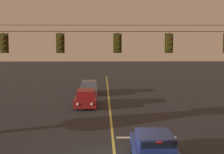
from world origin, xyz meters
The scene contains 10 objects.
lane_centre_stripe centered at (0.00, 10.34, 0.00)m, with size 0.14×60.00×0.01m, color #D1C64C.
stop_bar_paint centered at (1.90, 3.74, 0.00)m, with size 3.40×0.36×0.01m, color silver.
signal_span_assembly centered at (0.00, 4.34, 3.84)m, with size 19.80×0.32×7.37m.
traffic_light_leftmost centered at (-6.13, 4.32, 5.32)m, with size 0.48×0.41×1.22m.
traffic_light_left_inner centered at (-2.97, 4.32, 5.32)m, with size 0.48×0.41×1.22m.
traffic_light_centre centered at (0.29, 4.32, 5.32)m, with size 0.48×0.41×1.22m.
traffic_light_right_inner centered at (3.25, 4.32, 5.32)m, with size 0.48×0.41×1.22m.
car_waiting_near_lane centered at (1.70, -0.45, 0.65)m, with size 1.80×4.33×1.39m.
car_oncoming_lead centered at (-1.99, 13.48, 0.65)m, with size 1.80×4.42×1.39m.
car_oncoming_trailing centered at (-2.05, 20.61, 0.65)m, with size 1.80×4.42×1.39m.
Camera 1 is at (-0.52, -14.67, 5.23)m, focal length 53.56 mm.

